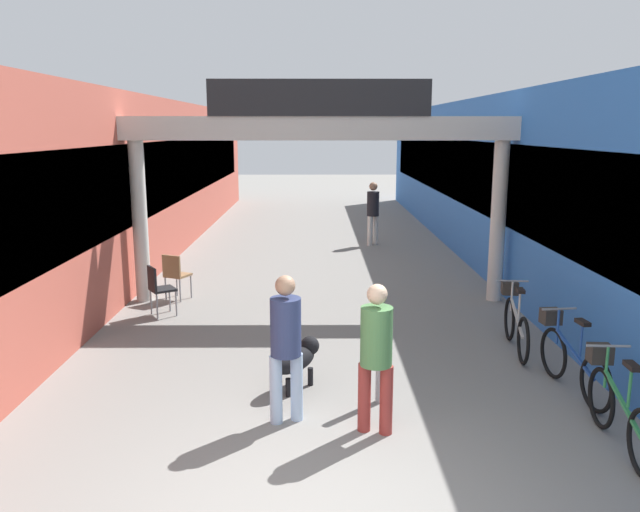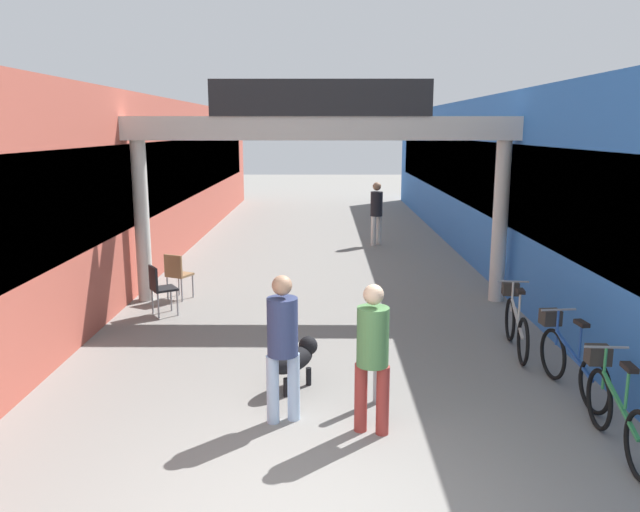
# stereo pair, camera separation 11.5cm
# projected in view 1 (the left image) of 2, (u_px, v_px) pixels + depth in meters

# --- Properties ---
(storefront_left) EXTENTS (3.00, 26.00, 3.92)m
(storefront_left) POSITION_uv_depth(u_px,v_px,m) (113.00, 180.00, 15.43)
(storefront_left) COLOR #B25142
(storefront_left) RESTS_ON ground_plane
(storefront_right) EXTENTS (3.00, 26.00, 3.92)m
(storefront_right) POSITION_uv_depth(u_px,v_px,m) (523.00, 180.00, 15.50)
(storefront_right) COLOR blue
(storefront_right) RESTS_ON ground_plane
(arcade_sign_gateway) EXTENTS (7.40, 0.47, 4.08)m
(arcade_sign_gateway) POSITION_uv_depth(u_px,v_px,m) (319.00, 146.00, 11.34)
(arcade_sign_gateway) COLOR beige
(arcade_sign_gateway) RESTS_ON ground_plane
(pedestrian_with_dog) EXTENTS (0.43, 0.43, 1.68)m
(pedestrian_with_dog) POSITION_uv_depth(u_px,v_px,m) (286.00, 339.00, 6.82)
(pedestrian_with_dog) COLOR #A5BFE0
(pedestrian_with_dog) RESTS_ON ground_plane
(pedestrian_companion) EXTENTS (0.43, 0.43, 1.65)m
(pedestrian_companion) POSITION_uv_depth(u_px,v_px,m) (376.00, 349.00, 6.57)
(pedestrian_companion) COLOR #99332D
(pedestrian_companion) RESTS_ON ground_plane
(pedestrian_carrying_crate) EXTENTS (0.48, 0.48, 1.77)m
(pedestrian_carrying_crate) POSITION_uv_depth(u_px,v_px,m) (373.00, 209.00, 17.40)
(pedestrian_carrying_crate) COLOR silver
(pedestrian_carrying_crate) RESTS_ON ground_plane
(dog_on_leash) EXTENTS (0.72, 0.82, 0.60)m
(dog_on_leash) POSITION_uv_depth(u_px,v_px,m) (297.00, 359.00, 7.85)
(dog_on_leash) COLOR black
(dog_on_leash) RESTS_ON ground_plane
(bicycle_green_nearest) EXTENTS (0.46, 1.69, 0.98)m
(bicycle_green_nearest) POSITION_uv_depth(u_px,v_px,m) (617.00, 405.00, 6.41)
(bicycle_green_nearest) COLOR black
(bicycle_green_nearest) RESTS_ON ground_plane
(bicycle_blue_second) EXTENTS (0.46, 1.68, 0.98)m
(bicycle_blue_second) POSITION_uv_depth(u_px,v_px,m) (569.00, 357.00, 7.77)
(bicycle_blue_second) COLOR black
(bicycle_blue_second) RESTS_ON ground_plane
(bicycle_silver_third) EXTENTS (0.46, 1.68, 0.98)m
(bicycle_silver_third) POSITION_uv_depth(u_px,v_px,m) (515.00, 320.00, 9.23)
(bicycle_silver_third) COLOR black
(bicycle_silver_third) RESTS_ON ground_plane
(bollard_post_metal) EXTENTS (0.10, 0.10, 1.07)m
(bollard_post_metal) POSITION_uv_depth(u_px,v_px,m) (380.00, 359.00, 7.39)
(bollard_post_metal) COLOR gray
(bollard_post_metal) RESTS_ON ground_plane
(cafe_chair_black_nearer) EXTENTS (0.55, 0.55, 0.89)m
(cafe_chair_black_nearer) POSITION_uv_depth(u_px,v_px,m) (158.00, 286.00, 10.83)
(cafe_chair_black_nearer) COLOR gray
(cafe_chair_black_nearer) RESTS_ON ground_plane
(cafe_chair_wood_farther) EXTENTS (0.53, 0.53, 0.89)m
(cafe_chair_wood_farther) POSITION_uv_depth(u_px,v_px,m) (175.00, 272.00, 11.84)
(cafe_chair_wood_farther) COLOR gray
(cafe_chair_wood_farther) RESTS_ON ground_plane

